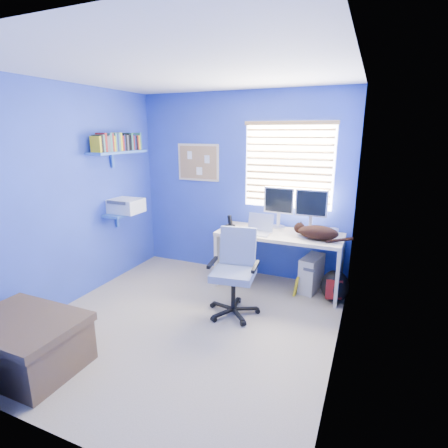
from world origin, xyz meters
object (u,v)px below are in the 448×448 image
at_px(desk, 278,260).
at_px(office_chair, 234,283).
at_px(laptop, 257,225).
at_px(cat, 318,233).
at_px(tower_pc, 311,273).

relative_size(desk, office_chair, 1.64).
height_order(laptop, cat, laptop).
distance_m(desk, tower_pc, 0.45).
relative_size(desk, cat, 3.31).
bearing_deg(tower_pc, laptop, -150.14).
xyz_separation_m(desk, laptop, (-0.25, -0.14, 0.48)).
xyz_separation_m(desk, tower_pc, (0.41, 0.09, -0.14)).
height_order(laptop, office_chair, laptop).
bearing_deg(desk, tower_pc, 12.18).
xyz_separation_m(desk, cat, (0.48, -0.09, 0.45)).
bearing_deg(cat, desk, -174.09).
distance_m(laptop, cat, 0.74).
bearing_deg(desk, laptop, -150.59).
relative_size(cat, office_chair, 0.50).
xyz_separation_m(cat, office_chair, (-0.77, -0.73, -0.47)).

